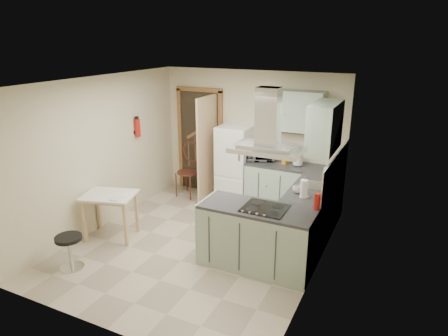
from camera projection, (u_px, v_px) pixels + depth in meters
The scene contains 28 objects.
floor at pixel (199, 244), 6.22m from camera, with size 4.20×4.20×0.00m, color tan.
ceiling at pixel (195, 81), 5.43m from camera, with size 4.20×4.20×0.00m, color silver.
back_wall at pixel (251, 137), 7.62m from camera, with size 3.60×3.60×0.00m, color beige.
left_wall at pixel (102, 153), 6.56m from camera, with size 4.20×4.20×0.00m, color beige.
right_wall at pixel (321, 188), 5.08m from camera, with size 4.20×4.20×0.00m, color beige.
doorway at pixel (200, 141), 8.11m from camera, with size 1.10×0.12×2.10m, color brown.
fridge at pixel (235, 165), 7.60m from camera, with size 0.60×0.60×1.50m, color white.
counter_back at pixel (277, 186), 7.34m from camera, with size 1.08×0.60×0.90m, color #9EB2A0.
counter_right at pixel (314, 208), 6.42m from camera, with size 0.60×1.95×0.90m, color #9EB2A0.
splashback at pixel (300, 148), 7.24m from camera, with size 1.68×0.02×0.50m, color beige.
wall_cabinet_back at pixel (299, 111), 6.89m from camera, with size 0.85×0.35×0.70m, color #9EB2A0.
wall_cabinet_right at pixel (325, 127), 5.69m from camera, with size 0.35×0.90×0.70m, color #9EB2A0.
peninsula at pixel (257, 237), 5.50m from camera, with size 1.55×0.65×0.90m, color #9EB2A0.
hob at pixel (265, 208), 5.31m from camera, with size 0.58×0.50×0.01m, color black.
extractor_hood at pixel (267, 149), 5.06m from camera, with size 0.90×0.55×0.10m, color silver.
sink at pixel (313, 185), 6.13m from camera, with size 0.45×0.40×0.01m, color silver.
fire_extinguisher at pixel (138, 128), 7.23m from camera, with size 0.10×0.10×0.32m, color #B2140F.
drop_leaf_table at pixel (111, 216), 6.33m from camera, with size 0.79×0.59×0.74m, color tan.
bentwood_chair at pixel (188, 172), 7.96m from camera, with size 0.44×0.44×0.99m, color #4C2019.
stool at pixel (70, 252), 5.52m from camera, with size 0.36×0.36×0.49m, color black.
microwave at pixel (260, 153), 7.35m from camera, with size 0.51×0.34×0.28m, color black.
kettle at pixel (298, 159), 7.03m from camera, with size 0.17×0.17×0.25m, color silver.
cereal_box at pixel (286, 156), 7.16m from camera, with size 0.07×0.17×0.26m, color #C69217.
soap_bottle at pixel (326, 170), 6.53m from camera, with size 0.09×0.09×0.20m, color silver.
paper_towel at pixel (304, 188), 5.65m from camera, with size 0.11×0.11×0.27m, color white.
cup at pixel (297, 189), 5.83m from camera, with size 0.13×0.13×0.10m, color silver.
red_bottle at pixel (317, 202), 5.26m from camera, with size 0.08×0.08×0.22m, color red.
book at pixel (112, 196), 6.06m from camera, with size 0.14×0.19×0.09m, color #A83A38.
Camera 1 is at (2.74, -4.81, 3.09)m, focal length 32.00 mm.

